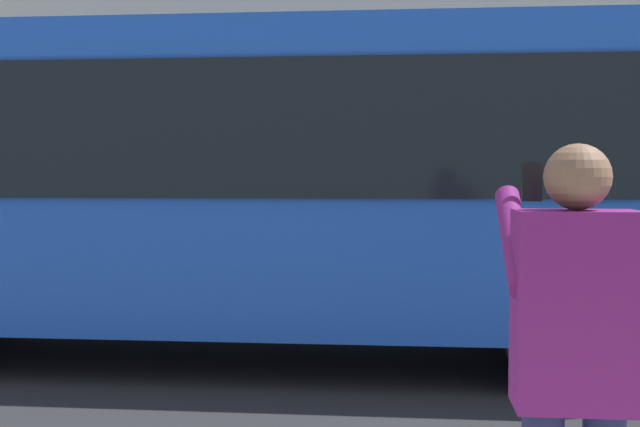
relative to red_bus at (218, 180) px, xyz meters
name	(u,v)px	position (x,y,z in m)	size (l,w,h in m)	color
ground_plane	(450,361)	(-2.18, -0.03, -1.68)	(60.00, 60.00, 0.00)	#232326
red_bus	(218,180)	(0.00, 0.00, 0.00)	(9.05, 2.54, 3.08)	#1947AD
pedestrian_photographer	(575,357)	(-2.31, 4.81, -0.54)	(0.53, 0.52, 1.70)	#1E2347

